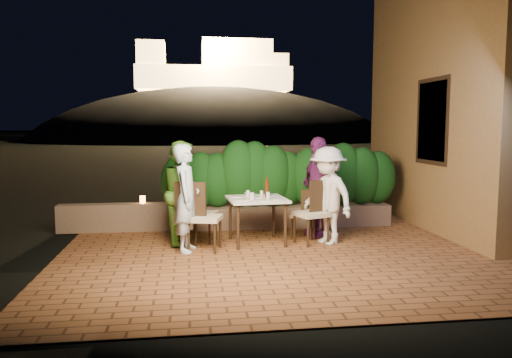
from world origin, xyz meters
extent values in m
plane|color=black|center=(0.00, 0.00, -0.02)|extent=(400.00, 400.00, 0.00)
cube|color=brown|center=(0.00, 0.50, -0.07)|extent=(7.00, 6.00, 0.15)
cube|color=olive|center=(3.60, 2.00, 2.50)|extent=(1.60, 5.00, 5.00)
cube|color=black|center=(2.82, 1.50, 2.00)|extent=(0.08, 1.00, 1.40)
cube|color=black|center=(2.81, 1.50, 2.00)|extent=(0.06, 1.15, 1.55)
cube|color=brown|center=(0.20, 2.30, 0.20)|extent=(4.20, 0.55, 0.40)
cube|color=brown|center=(-2.80, 2.30, 0.25)|extent=(2.20, 0.30, 0.50)
ellipsoid|color=black|center=(2.00, 60.00, -4.00)|extent=(52.00, 40.00, 22.00)
cylinder|color=white|center=(-0.69, 0.77, 0.76)|extent=(0.23, 0.23, 0.01)
cylinder|color=white|center=(-0.75, 1.16, 0.76)|extent=(0.21, 0.21, 0.01)
cylinder|color=white|center=(-0.18, 0.80, 0.76)|extent=(0.22, 0.22, 0.01)
cylinder|color=white|center=(-0.21, 1.23, 0.76)|extent=(0.22, 0.22, 0.01)
cylinder|color=white|center=(-0.44, 1.03, 0.76)|extent=(0.20, 0.20, 0.01)
cylinder|color=white|center=(-0.35, 0.69, 0.76)|extent=(0.22, 0.22, 0.01)
cylinder|color=silver|center=(-0.55, 0.81, 0.81)|extent=(0.07, 0.07, 0.12)
cylinder|color=silver|center=(-0.57, 1.18, 0.80)|extent=(0.06, 0.06, 0.11)
cylinder|color=silver|center=(-0.27, 0.93, 0.80)|extent=(0.06, 0.06, 0.10)
cylinder|color=silver|center=(-0.34, 1.17, 0.80)|extent=(0.06, 0.06, 0.10)
imported|color=white|center=(-0.52, 1.33, 0.77)|extent=(0.22, 0.22, 0.04)
imported|color=#C6E1FF|center=(-1.58, 0.63, 0.83)|extent=(0.48, 0.65, 1.65)
imported|color=#71C63E|center=(-1.64, 1.18, 0.84)|extent=(0.69, 0.86, 1.68)
imported|color=white|center=(0.70, 0.83, 0.79)|extent=(1.00, 1.18, 1.58)
imported|color=#762772|center=(0.68, 1.39, 0.87)|extent=(0.65, 1.09, 1.73)
cylinder|color=orange|center=(-2.39, 2.30, 0.57)|extent=(0.10, 0.10, 0.14)
camera|label=1|loc=(-1.55, -6.96, 1.92)|focal=35.00mm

